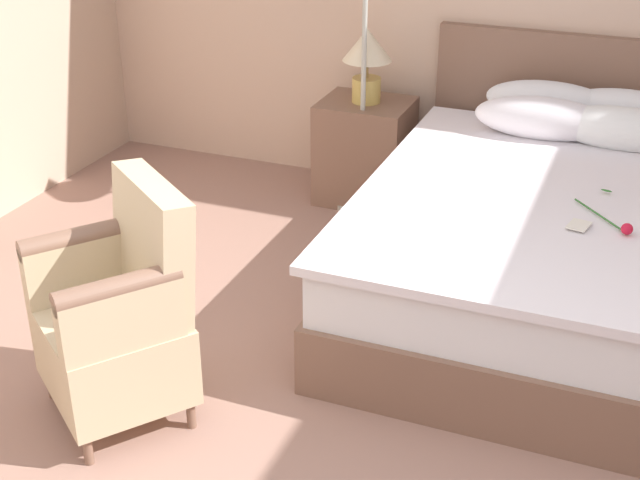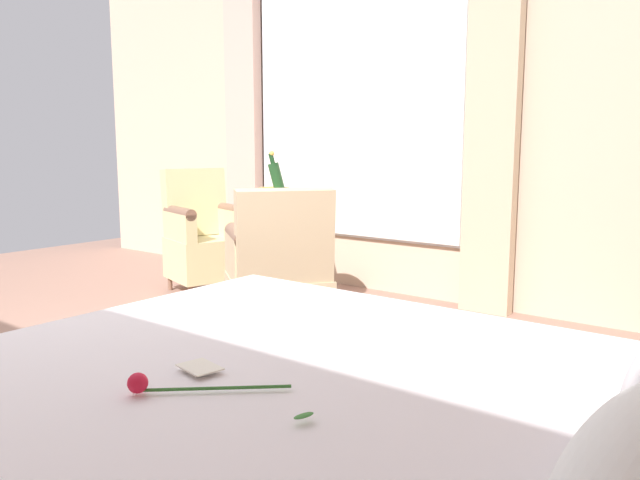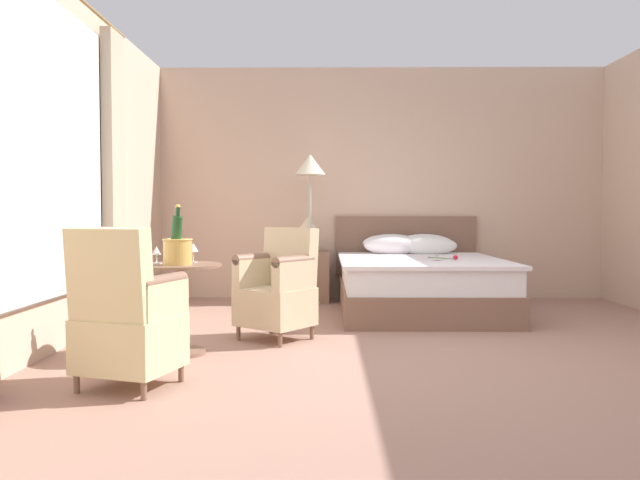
# 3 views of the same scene
# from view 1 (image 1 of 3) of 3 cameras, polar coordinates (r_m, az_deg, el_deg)

# --- Properties ---
(bed) EXTENTS (1.75, 2.28, 1.03)m
(bed) POSITION_cam_1_polar(r_m,az_deg,el_deg) (4.34, 14.85, 0.35)
(bed) COLOR brown
(bed) RESTS_ON ground
(nightstand) EXTENTS (0.54, 0.43, 0.61)m
(nightstand) POSITION_cam_1_polar(r_m,az_deg,el_deg) (5.27, 2.89, 5.69)
(nightstand) COLOR brown
(nightstand) RESTS_ON ground
(bedside_lamp) EXTENTS (0.28, 0.28, 0.42)m
(bedside_lamp) POSITION_cam_1_polar(r_m,az_deg,el_deg) (5.09, 3.04, 11.77)
(bedside_lamp) COLOR tan
(bedside_lamp) RESTS_ON nightstand
(armchair_by_window) EXTENTS (0.73, 0.73, 0.94)m
(armchair_by_window) POSITION_cam_1_polar(r_m,az_deg,el_deg) (3.45, -12.70, -4.83)
(armchair_by_window) COLOR brown
(armchair_by_window) RESTS_ON ground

